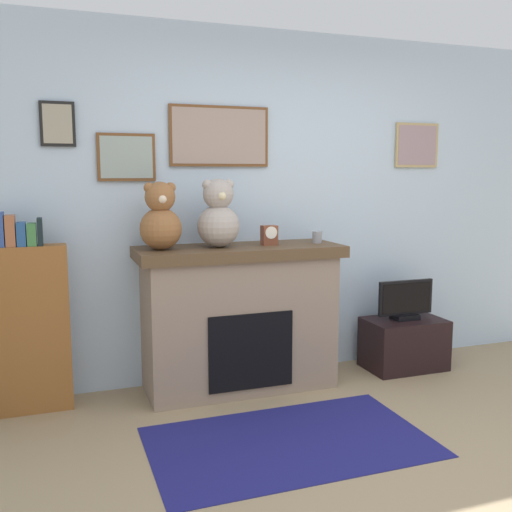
{
  "coord_description": "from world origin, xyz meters",
  "views": [
    {
      "loc": [
        -1.64,
        -2.16,
        1.54
      ],
      "look_at": [
        -0.26,
        1.68,
        0.96
      ],
      "focal_mm": 40.47,
      "sensor_mm": 36.0,
      "label": 1
    }
  ],
  "objects_px": {
    "fireplace": "(239,317)",
    "tv_stand": "(404,344)",
    "teddy_bear_grey": "(218,217)",
    "bookshelf": "(29,323)",
    "teddy_bear_brown": "(161,219)",
    "candle_jar": "(317,237)",
    "mantel_clock": "(269,235)",
    "television": "(405,301)"
  },
  "relations": [
    {
      "from": "tv_stand",
      "to": "teddy_bear_grey",
      "type": "relative_size",
      "value": 1.3
    },
    {
      "from": "tv_stand",
      "to": "television",
      "type": "xyz_separation_m",
      "value": [
        -0.0,
        -0.0,
        0.35
      ]
    },
    {
      "from": "candle_jar",
      "to": "fireplace",
      "type": "bearing_deg",
      "value": 178.31
    },
    {
      "from": "bookshelf",
      "to": "tv_stand",
      "type": "bearing_deg",
      "value": -2.06
    },
    {
      "from": "fireplace",
      "to": "candle_jar",
      "type": "distance_m",
      "value": 0.82
    },
    {
      "from": "mantel_clock",
      "to": "teddy_bear_grey",
      "type": "bearing_deg",
      "value": 179.86
    },
    {
      "from": "fireplace",
      "to": "mantel_clock",
      "type": "bearing_deg",
      "value": -4.98
    },
    {
      "from": "tv_stand",
      "to": "television",
      "type": "height_order",
      "value": "television"
    },
    {
      "from": "bookshelf",
      "to": "teddy_bear_grey",
      "type": "bearing_deg",
      "value": -3.47
    },
    {
      "from": "mantel_clock",
      "to": "television",
      "type": "bearing_deg",
      "value": -1.22
    },
    {
      "from": "fireplace",
      "to": "tv_stand",
      "type": "xyz_separation_m",
      "value": [
        1.37,
        -0.04,
        -0.33
      ]
    },
    {
      "from": "bookshelf",
      "to": "tv_stand",
      "type": "relative_size",
      "value": 2.12
    },
    {
      "from": "bookshelf",
      "to": "candle_jar",
      "type": "relative_size",
      "value": 15.46
    },
    {
      "from": "television",
      "to": "bookshelf",
      "type": "bearing_deg",
      "value": 177.91
    },
    {
      "from": "mantel_clock",
      "to": "tv_stand",
      "type": "bearing_deg",
      "value": -1.16
    },
    {
      "from": "tv_stand",
      "to": "teddy_bear_grey",
      "type": "height_order",
      "value": "teddy_bear_grey"
    },
    {
      "from": "tv_stand",
      "to": "mantel_clock",
      "type": "relative_size",
      "value": 4.4
    },
    {
      "from": "bookshelf",
      "to": "teddy_bear_brown",
      "type": "height_order",
      "value": "teddy_bear_brown"
    },
    {
      "from": "teddy_bear_grey",
      "to": "fireplace",
      "type": "bearing_deg",
      "value": 6.75
    },
    {
      "from": "candle_jar",
      "to": "teddy_bear_grey",
      "type": "relative_size",
      "value": 0.18
    },
    {
      "from": "teddy_bear_grey",
      "to": "television",
      "type": "bearing_deg",
      "value": -0.95
    },
    {
      "from": "television",
      "to": "teddy_bear_brown",
      "type": "height_order",
      "value": "teddy_bear_brown"
    },
    {
      "from": "candle_jar",
      "to": "teddy_bear_grey",
      "type": "xyz_separation_m",
      "value": [
        -0.76,
        -0.0,
        0.17
      ]
    },
    {
      "from": "candle_jar",
      "to": "television",
      "type": "bearing_deg",
      "value": -1.94
    },
    {
      "from": "fireplace",
      "to": "mantel_clock",
      "type": "height_order",
      "value": "mantel_clock"
    },
    {
      "from": "candle_jar",
      "to": "teddy_bear_brown",
      "type": "relative_size",
      "value": 0.19
    },
    {
      "from": "teddy_bear_brown",
      "to": "bookshelf",
      "type": "bearing_deg",
      "value": 174.91
    },
    {
      "from": "fireplace",
      "to": "tv_stand",
      "type": "height_order",
      "value": "fireplace"
    },
    {
      "from": "bookshelf",
      "to": "teddy_bear_brown",
      "type": "distance_m",
      "value": 1.08
    },
    {
      "from": "candle_jar",
      "to": "teddy_bear_grey",
      "type": "height_order",
      "value": "teddy_bear_grey"
    },
    {
      "from": "teddy_bear_brown",
      "to": "fireplace",
      "type": "bearing_deg",
      "value": 1.89
    },
    {
      "from": "mantel_clock",
      "to": "fireplace",
      "type": "bearing_deg",
      "value": 175.02
    },
    {
      "from": "tv_stand",
      "to": "teddy_bear_grey",
      "type": "bearing_deg",
      "value": 179.09
    },
    {
      "from": "teddy_bear_brown",
      "to": "tv_stand",
      "type": "bearing_deg",
      "value": -0.72
    },
    {
      "from": "bookshelf",
      "to": "teddy_bear_brown",
      "type": "relative_size",
      "value": 2.88
    },
    {
      "from": "fireplace",
      "to": "candle_jar",
      "type": "xyz_separation_m",
      "value": [
        0.6,
        -0.02,
        0.56
      ]
    },
    {
      "from": "television",
      "to": "candle_jar",
      "type": "distance_m",
      "value": 0.94
    },
    {
      "from": "bookshelf",
      "to": "teddy_bear_grey",
      "type": "xyz_separation_m",
      "value": [
        1.25,
        -0.08,
        0.66
      ]
    },
    {
      "from": "tv_stand",
      "to": "bookshelf",
      "type": "bearing_deg",
      "value": 177.94
    },
    {
      "from": "fireplace",
      "to": "bookshelf",
      "type": "distance_m",
      "value": 1.41
    },
    {
      "from": "fireplace",
      "to": "mantel_clock",
      "type": "relative_size",
      "value": 10.37
    },
    {
      "from": "tv_stand",
      "to": "fireplace",
      "type": "bearing_deg",
      "value": 178.22
    }
  ]
}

